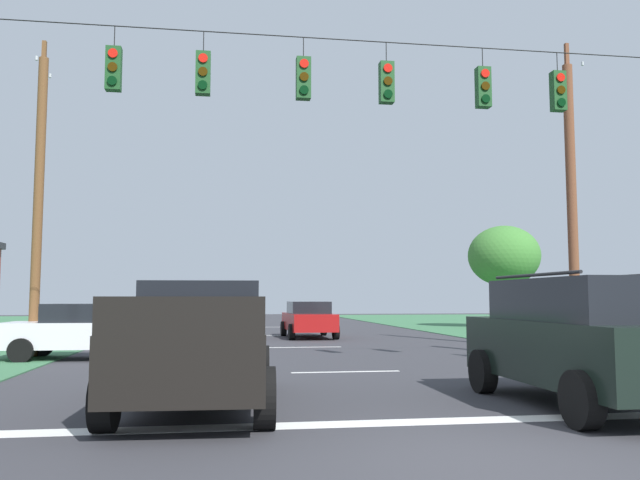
% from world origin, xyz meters
% --- Properties ---
extents(ground_plane, '(120.00, 120.00, 0.00)m').
position_xyz_m(ground_plane, '(0.00, 0.00, 0.00)').
color(ground_plane, '#333338').
extents(stop_bar_stripe, '(13.61, 0.45, 0.01)m').
position_xyz_m(stop_bar_stripe, '(0.00, 2.07, 0.00)').
color(stop_bar_stripe, white).
rests_on(stop_bar_stripe, ground).
extents(lane_dash_0, '(2.50, 0.15, 0.01)m').
position_xyz_m(lane_dash_0, '(0.00, 8.07, 0.00)').
color(lane_dash_0, white).
rests_on(lane_dash_0, ground).
extents(lane_dash_1, '(2.50, 0.15, 0.01)m').
position_xyz_m(lane_dash_1, '(0.00, 15.49, 0.00)').
color(lane_dash_1, white).
rests_on(lane_dash_1, ground).
extents(lane_dash_2, '(2.50, 0.15, 0.01)m').
position_xyz_m(lane_dash_2, '(0.00, 22.60, 0.00)').
color(lane_dash_2, white).
rests_on(lane_dash_2, ground).
extents(lane_dash_3, '(2.50, 0.15, 0.01)m').
position_xyz_m(lane_dash_3, '(0.00, 30.75, 0.00)').
color(lane_dash_3, white).
rests_on(lane_dash_3, ground).
extents(overhead_signal_span, '(15.79, 0.31, 8.17)m').
position_xyz_m(overhead_signal_span, '(-0.01, 7.35, 4.70)').
color(overhead_signal_span, brown).
rests_on(overhead_signal_span, ground).
extents(pickup_truck, '(2.49, 5.49, 1.95)m').
position_xyz_m(pickup_truck, '(-3.15, 3.85, 0.97)').
color(pickup_truck, black).
rests_on(pickup_truck, ground).
extents(suv_black, '(2.24, 4.82, 2.05)m').
position_xyz_m(suv_black, '(2.77, 2.83, 1.06)').
color(suv_black, black).
rests_on(suv_black, ground).
extents(distant_car_crossing_white, '(4.34, 2.10, 1.52)m').
position_xyz_m(distant_car_crossing_white, '(-6.50, 12.10, 0.79)').
color(distant_car_crossing_white, silver).
rests_on(distant_car_crossing_white, ground).
extents(distant_car_oncoming, '(2.09, 4.34, 1.52)m').
position_xyz_m(distant_car_oncoming, '(0.82, 20.77, 0.79)').
color(distant_car_oncoming, maroon).
rests_on(distant_car_oncoming, ground).
extents(utility_pole_mid_right, '(0.32, 1.91, 10.09)m').
position_xyz_m(utility_pole_mid_right, '(8.38, 12.75, 4.83)').
color(utility_pole_mid_right, brown).
rests_on(utility_pole_mid_right, ground).
extents(utility_pole_near_left, '(0.27, 1.54, 9.24)m').
position_xyz_m(utility_pole_near_left, '(-8.10, 12.89, 4.52)').
color(utility_pole_near_left, brown).
rests_on(utility_pole_near_left, ground).
extents(tree_roadside_right, '(3.98, 3.98, 5.72)m').
position_xyz_m(tree_roadside_right, '(12.79, 27.66, 4.01)').
color(tree_roadside_right, brown).
rests_on(tree_roadside_right, ground).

